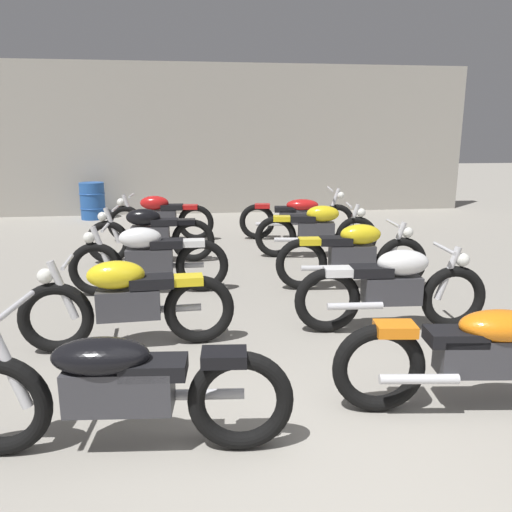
# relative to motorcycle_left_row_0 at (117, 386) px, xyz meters

# --- Properties ---
(back_wall) EXTENTS (12.61, 0.24, 3.60)m
(back_wall) POSITION_rel_motorcycle_left_row_0_xyz_m (1.25, 10.02, 1.35)
(back_wall) COLOR #9E998E
(back_wall) RESTS_ON ground
(motorcycle_left_row_0) EXTENTS (2.17, 0.68, 0.97)m
(motorcycle_left_row_0) POSITION_rel_motorcycle_left_row_0_xyz_m (0.00, 0.00, 0.00)
(motorcycle_left_row_0) COLOR black
(motorcycle_left_row_0) RESTS_ON ground
(motorcycle_left_row_1) EXTENTS (1.97, 0.48, 0.88)m
(motorcycle_left_row_1) POSITION_rel_motorcycle_left_row_0_xyz_m (-0.11, 1.66, 0.01)
(motorcycle_left_row_1) COLOR black
(motorcycle_left_row_1) RESTS_ON ground
(motorcycle_left_row_2) EXTENTS (1.97, 0.48, 0.88)m
(motorcycle_left_row_2) POSITION_rel_motorcycle_left_row_0_xyz_m (-0.04, 3.35, 0.01)
(motorcycle_left_row_2) COLOR black
(motorcycle_left_row_2) RESTS_ON ground
(motorcycle_left_row_3) EXTENTS (1.97, 0.48, 0.88)m
(motorcycle_left_row_3) POSITION_rel_motorcycle_left_row_0_xyz_m (-0.13, 4.96, 0.01)
(motorcycle_left_row_3) COLOR black
(motorcycle_left_row_3) RESTS_ON ground
(motorcycle_left_row_4) EXTENTS (1.97, 0.48, 0.88)m
(motorcycle_left_row_4) POSITION_rel_motorcycle_left_row_0_xyz_m (-0.06, 6.61, 0.01)
(motorcycle_left_row_4) COLOR black
(motorcycle_left_row_4) RESTS_ON ground
(motorcycle_right_row_0) EXTENTS (2.17, 0.68, 0.97)m
(motorcycle_right_row_0) POSITION_rel_motorcycle_left_row_0_xyz_m (2.55, 0.16, 0.00)
(motorcycle_right_row_0) COLOR black
(motorcycle_right_row_0) RESTS_ON ground
(motorcycle_right_row_1) EXTENTS (1.97, 0.48, 0.88)m
(motorcycle_right_row_1) POSITION_rel_motorcycle_left_row_0_xyz_m (2.49, 1.75, 0.01)
(motorcycle_right_row_1) COLOR black
(motorcycle_right_row_1) RESTS_ON ground
(motorcycle_right_row_2) EXTENTS (1.97, 0.48, 0.88)m
(motorcycle_right_row_2) POSITION_rel_motorcycle_left_row_0_xyz_m (2.55, 3.21, 0.01)
(motorcycle_right_row_2) COLOR black
(motorcycle_right_row_2) RESTS_ON ground
(motorcycle_right_row_3) EXTENTS (1.96, 0.53, 0.88)m
(motorcycle_right_row_3) POSITION_rel_motorcycle_left_row_0_xyz_m (2.51, 4.96, 0.01)
(motorcycle_right_row_3) COLOR black
(motorcycle_right_row_3) RESTS_ON ground
(motorcycle_right_row_4) EXTENTS (2.16, 0.68, 0.97)m
(motorcycle_right_row_4) POSITION_rel_motorcycle_left_row_0_xyz_m (2.51, 6.42, 0.00)
(motorcycle_right_row_4) COLOR black
(motorcycle_right_row_4) RESTS_ON ground
(oil_drum) EXTENTS (0.59, 0.59, 0.85)m
(oil_drum) POSITION_rel_motorcycle_left_row_0_xyz_m (-1.74, 9.38, -0.03)
(oil_drum) COLOR #23519E
(oil_drum) RESTS_ON ground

